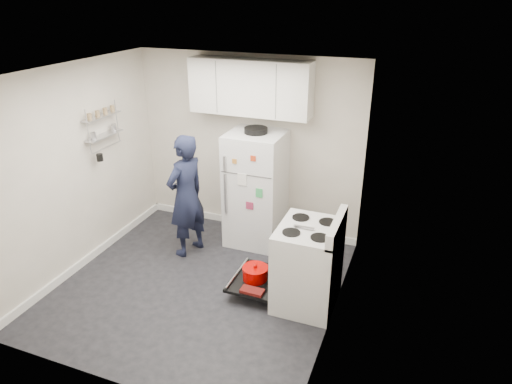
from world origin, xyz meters
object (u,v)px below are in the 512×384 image
at_px(person, 186,196).
at_px(refrigerator, 256,188).
at_px(electric_range, 307,266).
at_px(open_oven_door, 256,276).

bearing_deg(person, refrigerator, 147.46).
height_order(electric_range, refrigerator, refrigerator).
distance_m(electric_range, person, 1.84).
relative_size(open_oven_door, refrigerator, 0.43).
bearing_deg(open_oven_door, electric_range, 0.87).
relative_size(electric_range, person, 0.67).
xyz_separation_m(electric_range, person, (-1.74, 0.49, 0.35)).
height_order(electric_range, open_oven_door, electric_range).
relative_size(electric_range, refrigerator, 0.67).
relative_size(electric_range, open_oven_door, 1.57).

